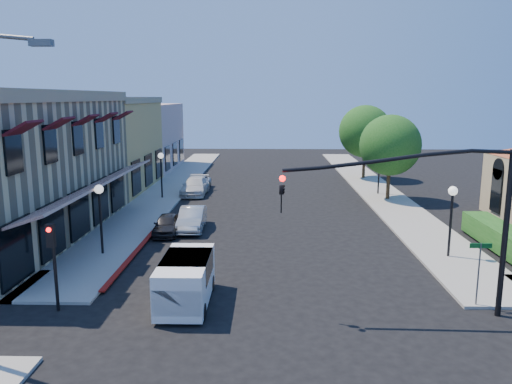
{
  "coord_description": "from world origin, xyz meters",
  "views": [
    {
      "loc": [
        -0.26,
        -15.52,
        7.74
      ],
      "look_at": [
        -0.97,
        11.41,
        2.6
      ],
      "focal_mm": 35.0,
      "sensor_mm": 36.0,
      "label": 1
    }
  ],
  "objects_px": {
    "street_tree_a": "(390,145)",
    "signal_mast_arm": "(445,204)",
    "lamppost_left_near": "(100,202)",
    "parked_car_a": "(167,224)",
    "lamppost_right_far": "(379,161)",
    "parked_car_b": "(192,219)",
    "parked_car_d": "(199,183)",
    "parked_car_c": "(195,186)",
    "lamppost_right_near": "(452,204)",
    "secondary_signal": "(53,251)",
    "white_van": "(186,278)",
    "street_name_sign": "(479,264)",
    "lamppost_left_far": "(161,164)",
    "street_tree_b": "(365,131)"
  },
  "relations": [
    {
      "from": "street_name_sign",
      "to": "lamppost_left_near",
      "type": "relative_size",
      "value": 0.7
    },
    {
      "from": "street_name_sign",
      "to": "parked_car_c",
      "type": "height_order",
      "value": "street_name_sign"
    },
    {
      "from": "lamppost_left_near",
      "to": "parked_car_a",
      "type": "bearing_deg",
      "value": 58.84
    },
    {
      "from": "street_tree_a",
      "to": "signal_mast_arm",
      "type": "xyz_separation_m",
      "value": [
        -2.94,
        -20.5,
        -0.11
      ]
    },
    {
      "from": "street_tree_b",
      "to": "lamppost_right_near",
      "type": "bearing_deg",
      "value": -90.72
    },
    {
      "from": "secondary_signal",
      "to": "parked_car_a",
      "type": "xyz_separation_m",
      "value": [
        1.92,
        10.59,
        -1.74
      ]
    },
    {
      "from": "street_name_sign",
      "to": "lamppost_left_far",
      "type": "distance_m",
      "value": 25.48
    },
    {
      "from": "street_tree_b",
      "to": "lamppost_right_far",
      "type": "height_order",
      "value": "street_tree_b"
    },
    {
      "from": "parked_car_b",
      "to": "parked_car_d",
      "type": "distance_m",
      "value": 13.08
    },
    {
      "from": "street_tree_a",
      "to": "street_name_sign",
      "type": "relative_size",
      "value": 2.59
    },
    {
      "from": "parked_car_a",
      "to": "parked_car_d",
      "type": "relative_size",
      "value": 0.85
    },
    {
      "from": "lamppost_right_far",
      "to": "parked_car_d",
      "type": "xyz_separation_m",
      "value": [
        -14.7,
        2.0,
        -2.18
      ]
    },
    {
      "from": "street_tree_b",
      "to": "street_name_sign",
      "type": "bearing_deg",
      "value": -92.5
    },
    {
      "from": "white_van",
      "to": "parked_car_a",
      "type": "distance_m",
      "value": 10.18
    },
    {
      "from": "lamppost_left_far",
      "to": "parked_car_c",
      "type": "distance_m",
      "value": 3.57
    },
    {
      "from": "secondary_signal",
      "to": "white_van",
      "type": "xyz_separation_m",
      "value": [
        4.62,
        0.79,
        -1.28
      ]
    },
    {
      "from": "lamppost_left_near",
      "to": "parked_car_a",
      "type": "relative_size",
      "value": 1.06
    },
    {
      "from": "lamppost_right_near",
      "to": "secondary_signal",
      "type": "bearing_deg",
      "value": -158.22
    },
    {
      "from": "secondary_signal",
      "to": "parked_car_d",
      "type": "bearing_deg",
      "value": 85.81
    },
    {
      "from": "street_name_sign",
      "to": "lamppost_left_near",
      "type": "distance_m",
      "value": 17.05
    },
    {
      "from": "signal_mast_arm",
      "to": "lamppost_right_near",
      "type": "relative_size",
      "value": 2.24
    },
    {
      "from": "street_tree_b",
      "to": "secondary_signal",
      "type": "relative_size",
      "value": 2.11
    },
    {
      "from": "street_name_sign",
      "to": "lamppost_right_near",
      "type": "distance_m",
      "value": 5.98
    },
    {
      "from": "lamppost_right_far",
      "to": "parked_car_b",
      "type": "bearing_deg",
      "value": -140.41
    },
    {
      "from": "lamppost_left_near",
      "to": "parked_car_a",
      "type": "xyz_separation_m",
      "value": [
        2.42,
        4.0,
        -2.16
      ]
    },
    {
      "from": "lamppost_right_near",
      "to": "parked_car_d",
      "type": "relative_size",
      "value": 0.89
    },
    {
      "from": "parked_car_c",
      "to": "street_tree_a",
      "type": "bearing_deg",
      "value": -5.52
    },
    {
      "from": "lamppost_right_near",
      "to": "parked_car_c",
      "type": "relative_size",
      "value": 0.76
    },
    {
      "from": "white_van",
      "to": "street_name_sign",
      "type": "bearing_deg",
      "value": 0.0
    },
    {
      "from": "lamppost_left_near",
      "to": "parked_car_c",
      "type": "xyz_separation_m",
      "value": [
        2.3,
        15.8,
        -2.05
      ]
    },
    {
      "from": "signal_mast_arm",
      "to": "street_name_sign",
      "type": "height_order",
      "value": "signal_mast_arm"
    },
    {
      "from": "street_tree_b",
      "to": "lamppost_right_near",
      "type": "distance_m",
      "value": 24.07
    },
    {
      "from": "street_tree_a",
      "to": "white_van",
      "type": "xyz_separation_m",
      "value": [
        -12.18,
        -19.8,
        -3.16
      ]
    },
    {
      "from": "lamppost_right_far",
      "to": "parked_car_a",
      "type": "height_order",
      "value": "lamppost_right_far"
    },
    {
      "from": "lamppost_right_far",
      "to": "parked_car_d",
      "type": "height_order",
      "value": "lamppost_right_far"
    },
    {
      "from": "white_van",
      "to": "street_tree_a",
      "type": "bearing_deg",
      "value": 58.41
    },
    {
      "from": "parked_car_a",
      "to": "parked_car_c",
      "type": "bearing_deg",
      "value": 88.81
    },
    {
      "from": "street_name_sign",
      "to": "white_van",
      "type": "bearing_deg",
      "value": -180.0
    },
    {
      "from": "lamppost_right_far",
      "to": "parked_car_b",
      "type": "xyz_separation_m",
      "value": [
        -13.3,
        -11.0,
        -2.07
      ]
    },
    {
      "from": "parked_car_b",
      "to": "parked_car_c",
      "type": "xyz_separation_m",
      "value": [
        -1.4,
        10.8,
        0.02
      ]
    },
    {
      "from": "parked_car_b",
      "to": "street_tree_a",
      "type": "bearing_deg",
      "value": 31.8
    },
    {
      "from": "lamppost_right_near",
      "to": "lamppost_right_far",
      "type": "distance_m",
      "value": 16.0
    },
    {
      "from": "lamppost_left_near",
      "to": "white_van",
      "type": "height_order",
      "value": "lamppost_left_near"
    },
    {
      "from": "lamppost_left_near",
      "to": "parked_car_d",
      "type": "relative_size",
      "value": 0.89
    },
    {
      "from": "lamppost_right_near",
      "to": "parked_car_d",
      "type": "bearing_deg",
      "value": 129.24
    },
    {
      "from": "parked_car_a",
      "to": "parked_car_b",
      "type": "bearing_deg",
      "value": 36.21
    },
    {
      "from": "street_tree_a",
      "to": "secondary_signal",
      "type": "relative_size",
      "value": 1.95
    },
    {
      "from": "lamppost_left_far",
      "to": "street_tree_b",
      "type": "bearing_deg",
      "value": 30.03
    },
    {
      "from": "lamppost_left_near",
      "to": "lamppost_right_near",
      "type": "relative_size",
      "value": 1.0
    },
    {
      "from": "street_tree_a",
      "to": "parked_car_d",
      "type": "bearing_deg",
      "value": 165.07
    }
  ]
}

